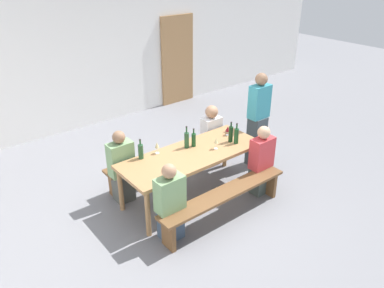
% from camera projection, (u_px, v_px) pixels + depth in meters
% --- Properties ---
extents(ground_plane, '(24.00, 24.00, 0.00)m').
position_uv_depth(ground_plane, '(192.00, 195.00, 5.89)').
color(ground_plane, slate).
extents(back_wall, '(14.00, 0.20, 3.20)m').
position_uv_depth(back_wall, '(82.00, 50.00, 7.65)').
color(back_wall, white).
rests_on(back_wall, ground).
extents(wooden_door, '(0.90, 0.06, 2.10)m').
position_uv_depth(wooden_door, '(177.00, 60.00, 9.08)').
color(wooden_door, '#9E7247').
rests_on(wooden_door, ground).
extents(tasting_table, '(2.20, 0.84, 0.75)m').
position_uv_depth(tasting_table, '(192.00, 157.00, 5.58)').
color(tasting_table, '#9E7247').
rests_on(tasting_table, ground).
extents(bench_near, '(2.10, 0.30, 0.45)m').
position_uv_depth(bench_near, '(224.00, 197.00, 5.22)').
color(bench_near, brown).
rests_on(bench_near, ground).
extents(bench_far, '(2.10, 0.30, 0.45)m').
position_uv_depth(bench_far, '(165.00, 158.00, 6.22)').
color(bench_far, brown).
rests_on(bench_far, ground).
extents(wine_bottle_0, '(0.07, 0.07, 0.33)m').
position_uv_depth(wine_bottle_0, '(231.00, 134.00, 5.82)').
color(wine_bottle_0, '#143319').
rests_on(wine_bottle_0, tasting_table).
extents(wine_bottle_1, '(0.07, 0.07, 0.35)m').
position_uv_depth(wine_bottle_1, '(187.00, 140.00, 5.65)').
color(wine_bottle_1, '#234C2D').
rests_on(wine_bottle_1, tasting_table).
extents(wine_bottle_2, '(0.07, 0.07, 0.30)m').
position_uv_depth(wine_bottle_2, '(141.00, 151.00, 5.35)').
color(wine_bottle_2, '#234C2D').
rests_on(wine_bottle_2, tasting_table).
extents(wine_bottle_3, '(0.07, 0.07, 0.33)m').
position_uv_depth(wine_bottle_3, '(236.00, 136.00, 5.77)').
color(wine_bottle_3, '#194723').
rests_on(wine_bottle_3, tasting_table).
extents(wine_bottle_4, '(0.07, 0.07, 0.29)m').
position_uv_depth(wine_bottle_4, '(194.00, 140.00, 5.69)').
color(wine_bottle_4, '#194723').
rests_on(wine_bottle_4, tasting_table).
extents(wine_glass_0, '(0.07, 0.07, 0.19)m').
position_uv_depth(wine_glass_0, '(216.00, 141.00, 5.60)').
color(wine_glass_0, silver).
rests_on(wine_glass_0, tasting_table).
extents(wine_glass_1, '(0.06, 0.06, 0.18)m').
position_uv_depth(wine_glass_1, '(157.00, 145.00, 5.48)').
color(wine_glass_1, silver).
rests_on(wine_glass_1, tasting_table).
extents(wine_glass_2, '(0.08, 0.08, 0.15)m').
position_uv_depth(wine_glass_2, '(228.00, 129.00, 6.04)').
color(wine_glass_2, silver).
rests_on(wine_glass_2, tasting_table).
extents(seated_guest_near_0, '(0.38, 0.24, 1.11)m').
position_uv_depth(seated_guest_near_0, '(170.00, 204.00, 4.80)').
color(seated_guest_near_0, '#384B60').
rests_on(seated_guest_near_0, ground).
extents(seated_guest_near_1, '(0.37, 0.24, 1.13)m').
position_uv_depth(seated_guest_near_1, '(261.00, 162.00, 5.74)').
color(seated_guest_near_1, '#3E4842').
rests_on(seated_guest_near_1, ground).
extents(seated_guest_far_0, '(0.37, 0.24, 1.15)m').
position_uv_depth(seated_guest_far_0, '(122.00, 168.00, 5.55)').
color(seated_guest_far_0, '#464944').
rests_on(seated_guest_far_0, ground).
extents(seated_guest_far_1, '(0.34, 0.24, 1.11)m').
position_uv_depth(seated_guest_far_1, '(211.00, 136.00, 6.52)').
color(seated_guest_far_1, '#573C51').
rests_on(seated_guest_far_1, ground).
extents(standing_host, '(0.35, 0.24, 1.66)m').
position_uv_depth(standing_host, '(258.00, 122.00, 6.40)').
color(standing_host, '#37444A').
rests_on(standing_host, ground).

